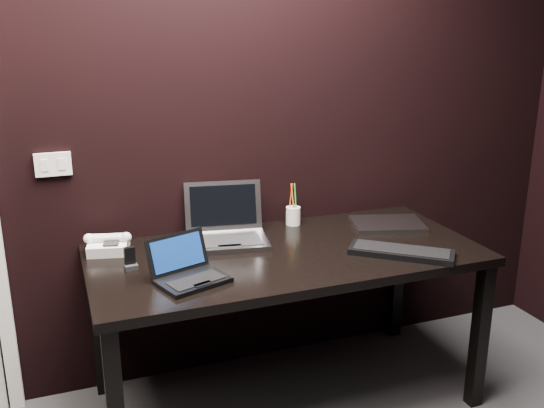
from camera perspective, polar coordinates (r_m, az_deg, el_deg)
name	(u,v)px	position (r m, az deg, el deg)	size (l,w,h in m)	color
wall_back	(193,114)	(2.80, -7.43, 8.38)	(4.00, 4.00, 0.00)	black
wall_switch	(53,164)	(2.75, -19.91, 3.53)	(0.15, 0.02, 0.10)	silver
desk	(286,267)	(2.69, 1.34, -5.99)	(1.70, 0.80, 0.74)	black
netbook	(189,272)	(2.38, -7.85, -6.39)	(0.32, 0.30, 0.17)	black
silver_laptop	(226,231)	(2.77, -4.32, -2.57)	(0.41, 0.38, 0.25)	gray
ext_keyboard	(401,252)	(2.67, 12.08, -4.42)	(0.44, 0.39, 0.03)	black
closed_laptop	(388,224)	(3.02, 10.82, -1.88)	(0.39, 0.33, 0.02)	#9F9FA4
desk_phone	(108,245)	(2.72, -15.15, -3.71)	(0.21, 0.19, 0.10)	white
mobile_phone	(130,261)	(2.53, -13.20, -5.21)	(0.06, 0.05, 0.09)	black
pen_cup	(293,215)	(2.99, 2.00, -1.03)	(0.08, 0.08, 0.21)	silver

